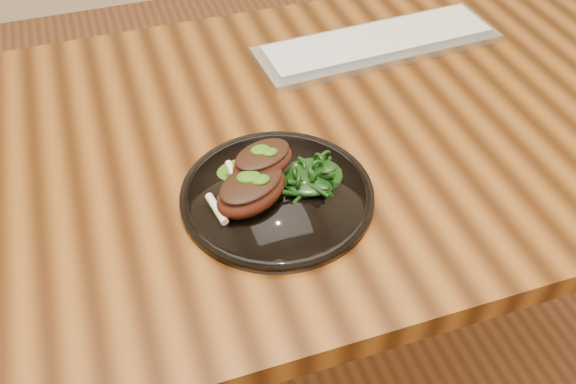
# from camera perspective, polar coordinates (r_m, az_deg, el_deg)

# --- Properties ---
(desk) EXTENTS (1.60, 0.80, 0.75)m
(desk) POSITION_cam_1_polar(r_m,az_deg,el_deg) (1.09, -0.01, 2.03)
(desk) COLOR black
(desk) RESTS_ON ground
(plate) EXTENTS (0.28, 0.28, 0.02)m
(plate) POSITION_cam_1_polar(r_m,az_deg,el_deg) (0.92, -0.98, -0.29)
(plate) COLOR black
(plate) RESTS_ON desk
(lamb_chop_front) EXTENTS (0.14, 0.12, 0.05)m
(lamb_chop_front) POSITION_cam_1_polar(r_m,az_deg,el_deg) (0.88, -3.30, 0.21)
(lamb_chop_front) COLOR #41170C
(lamb_chop_front) RESTS_ON plate
(lamb_chop_back) EXTENTS (0.11, 0.09, 0.04)m
(lamb_chop_back) POSITION_cam_1_polar(r_m,az_deg,el_deg) (0.90, -2.31, 2.80)
(lamb_chop_back) COLOR #41170C
(lamb_chop_back) RESTS_ON plate
(herb_smear) EXTENTS (0.08, 0.05, 0.00)m
(herb_smear) POSITION_cam_1_polar(r_m,az_deg,el_deg) (0.94, -4.09, 2.02)
(herb_smear) COLOR #1D4A08
(herb_smear) RESTS_ON plate
(greens_heap) EXTENTS (0.09, 0.09, 0.03)m
(greens_heap) POSITION_cam_1_polar(r_m,az_deg,el_deg) (0.92, 2.14, 1.66)
(greens_heap) COLOR black
(greens_heap) RESTS_ON plate
(keyboard) EXTENTS (0.47, 0.17, 0.02)m
(keyboard) POSITION_cam_1_polar(r_m,az_deg,el_deg) (1.25, 7.97, 12.95)
(keyboard) COLOR #B3B5B8
(keyboard) RESTS_ON desk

